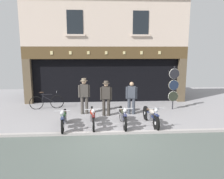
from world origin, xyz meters
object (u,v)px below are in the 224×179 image
at_px(motorcycle_center_left, 93,116).
at_px(salesman_left, 84,94).
at_px(motorcycle_center, 123,116).
at_px(shopkeeper_center, 106,97).
at_px(tyre_sign_pole, 174,85).
at_px(advert_board_far, 57,71).
at_px(leaning_bicycle, 47,102).
at_px(salesman_right, 131,97).
at_px(advert_board_near, 77,71).
at_px(motorcycle_left, 64,118).
at_px(motorcycle_center_right, 151,115).

xyz_separation_m(motorcycle_center_left, salesman_left, (-0.45, 1.86, 0.56)).
relative_size(motorcycle_center, shopkeeper_center, 1.22).
bearing_deg(tyre_sign_pole, motorcycle_center_left, -150.21).
relative_size(motorcycle_center, salesman_left, 1.16).
distance_m(motorcycle_center, advert_board_far, 5.82).
bearing_deg(leaning_bicycle, advert_board_far, 158.34).
distance_m(salesman_right, advert_board_near, 4.09).
xyz_separation_m(salesman_right, advert_board_far, (-4.04, 2.75, 1.01)).
bearing_deg(leaning_bicycle, motorcycle_left, 15.15).
distance_m(motorcycle_center_left, advert_board_far, 5.14).
bearing_deg(motorcycle_center, shopkeeper_center, -68.02).
bearing_deg(salesman_left, motorcycle_center, 126.77).
height_order(motorcycle_center, tyre_sign_pole, tyre_sign_pole).
xyz_separation_m(motorcycle_center, salesman_right, (0.61, 1.72, 0.45)).
bearing_deg(motorcycle_center, motorcycle_center_left, -2.78).
relative_size(salesman_left, advert_board_near, 1.89).
distance_m(motorcycle_center, advert_board_near, 5.20).
xyz_separation_m(shopkeeper_center, advert_board_far, (-2.80, 2.95, 0.96)).
relative_size(salesman_right, advert_board_near, 1.70).
bearing_deg(advert_board_near, motorcycle_center, -63.05).
xyz_separation_m(motorcycle_center, tyre_sign_pole, (2.94, 2.44, 0.85)).
bearing_deg(motorcycle_center_right, shopkeeper_center, -43.91).
relative_size(advert_board_near, leaning_bicycle, 0.53).
height_order(motorcycle_left, salesman_right, salesman_right).
distance_m(advert_board_near, advert_board_far, 1.16).
relative_size(shopkeeper_center, advert_board_near, 1.80).
bearing_deg(advert_board_far, salesman_left, -55.86).
xyz_separation_m(motorcycle_left, tyre_sign_pole, (5.34, 2.55, 0.87)).
distance_m(motorcycle_center_left, advert_board_near, 4.76).
xyz_separation_m(advert_board_far, leaning_bicycle, (-0.34, -1.50, -1.51)).
bearing_deg(salesman_left, leaning_bicycle, -32.05).
bearing_deg(salesman_right, motorcycle_left, 42.86).
bearing_deg(motorcycle_left, leaning_bicycle, -70.05).
bearing_deg(salesman_right, advert_board_near, -32.05).
height_order(salesman_left, tyre_sign_pole, tyre_sign_pole).
relative_size(motorcycle_center, salesman_right, 1.28).
bearing_deg(motorcycle_center, motorcycle_left, 1.79).
bearing_deg(motorcycle_center_right, advert_board_near, -56.83).
height_order(motorcycle_left, motorcycle_center, motorcycle_center).
height_order(motorcycle_center_left, salesman_left, salesman_left).
bearing_deg(shopkeeper_center, motorcycle_center_right, 145.08).
xyz_separation_m(motorcycle_center_left, salesman_right, (1.86, 1.68, 0.45)).
relative_size(tyre_sign_pole, advert_board_near, 2.45).
xyz_separation_m(tyre_sign_pole, advert_board_far, (-6.37, 2.03, 0.61)).
height_order(motorcycle_center_right, salesman_left, salesman_left).
distance_m(shopkeeper_center, advert_board_far, 4.18).
distance_m(salesman_left, leaning_bicycle, 2.41).
distance_m(motorcycle_center, tyre_sign_pole, 3.91).
relative_size(motorcycle_center_left, shopkeeper_center, 1.25).
bearing_deg(salesman_right, motorcycle_center_right, 120.38).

